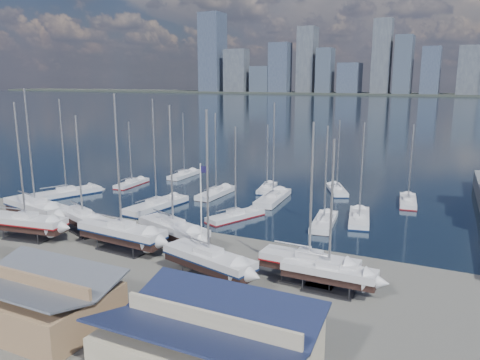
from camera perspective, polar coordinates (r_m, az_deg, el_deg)
The scene contains 31 objects.
ground at distance 53.49m, azimuth -10.23°, elevation -9.11°, with size 1400.00×1400.00×0.00m, color #605E59.
water at distance 351.76m, azimuth 21.29°, elevation 8.21°, with size 1400.00×600.00×0.40m, color #19273A.
far_shore at distance 610.95m, azimuth 23.50°, elevation 9.50°, with size 1400.00×80.00×2.20m, color #2D332D.
skyline at distance 605.21m, azimuth 23.03°, elevation 13.13°, with size 639.14×43.80×107.69m.
shed_grey at distance 41.95m, azimuth -23.63°, elevation -12.95°, with size 12.60×8.40×4.17m.
shed_blue at distance 32.41m, azimuth -3.75°, elevation -19.12°, with size 13.65×9.45×4.71m.
sailboat_cradle_0 at distance 69.45m, azimuth -23.67°, elevation -3.09°, with size 11.70×5.33×18.10m.
sailboat_cradle_1 at distance 63.03m, azimuth -24.62°, elevation -4.73°, with size 10.66×4.35×16.68m.
sailboat_cradle_2 at distance 62.72m, azimuth -18.60°, elevation -4.40°, with size 9.45×5.58×14.99m.
sailboat_cradle_3 at distance 55.19m, azimuth -14.21°, elevation -6.23°, with size 11.28×3.91×17.77m.
sailboat_cradle_4 at distance 55.50m, azimuth -8.14°, elevation -5.93°, with size 10.48×5.93×16.46m.
sailboat_cradle_5 at distance 46.12m, azimuth -3.84°, elevation -9.67°, with size 10.68×5.43×16.58m.
sailboat_cradle_6 at distance 46.02m, azimuth 8.42°, elevation -9.90°, with size 9.62×2.88×15.50m.
sailboat_cradle_7 at distance 44.33m, azimuth 10.77°, elevation -10.95°, with size 8.64×2.47×14.22m.
sailboat_moored_0 at distance 83.83m, azimuth -20.37°, elevation -1.64°, with size 7.24×11.65×16.89m.
sailboat_moored_1 at distance 88.57m, azimuth -13.06°, elevation -0.48°, with size 2.79×8.36×12.32m.
sailboat_moored_2 at distance 94.64m, azimuth -6.80°, elevation 0.57°, with size 2.51×8.92×13.47m.
sailboat_moored_3 at distance 72.11m, azimuth -10.13°, elevation -3.23°, with size 4.63×11.86×17.26m.
sailboat_moored_4 at distance 78.95m, azimuth -2.93°, elevation -1.70°, with size 2.88×9.67×14.52m.
sailboat_moored_5 at distance 82.68m, azimuth 3.32°, elevation -1.07°, with size 3.81×8.42×12.16m.
sailboat_moored_6 at distance 65.82m, azimuth -0.54°, elevation -4.53°, with size 5.91×9.35×13.58m.
sailboat_moored_7 at distance 75.48m, azimuth 4.05°, elevation -2.36°, with size 3.92×11.12×16.48m.
sailboat_moored_8 at distance 82.87m, azimuth 11.71°, elevation -1.28°, with size 5.95×9.03×13.17m.
sailboat_moored_9 at distance 64.09m, azimuth 10.21°, elevation -5.18°, with size 3.80×9.54×14.01m.
sailboat_moored_10 at distance 66.93m, azimuth 14.31°, elevation -4.64°, with size 4.48×9.90×14.30m.
sailboat_moored_11 at distance 78.34m, azimuth 19.79°, elevation -2.54°, with size 3.57×9.00×13.09m.
car_a at distance 51.66m, azimuth -22.46°, elevation -9.89°, with size 1.52×3.79×1.29m, color gray.
car_b at distance 46.70m, azimuth -21.27°, elevation -12.05°, with size 1.55×4.45×1.47m, color gray.
car_c at distance 43.79m, azimuth -17.17°, elevation -13.45°, with size 2.31×5.02×1.39m, color gray.
car_d at distance 41.84m, azimuth -10.69°, elevation -14.45°, with size 1.80×4.42×1.28m, color gray.
flagpole at distance 47.00m, azimuth -4.68°, elevation -3.75°, with size 0.99×0.12×11.16m.
Camera 1 is at (29.90, -49.95, 19.25)m, focal length 35.00 mm.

